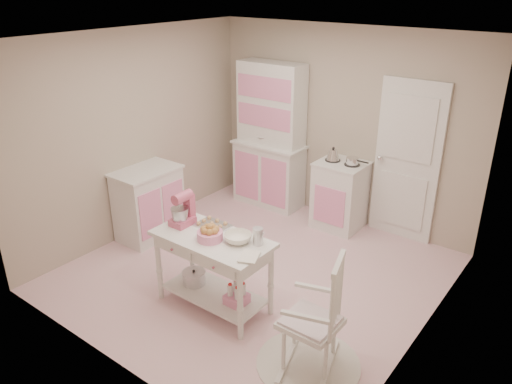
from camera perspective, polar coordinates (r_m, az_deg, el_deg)
room_shell at (r=5.12m, az=-0.14°, el=6.56°), size 3.84×3.84×2.62m
door at (r=6.47m, az=16.88°, el=3.33°), size 0.82×0.05×2.04m
hutch at (r=7.15m, az=1.54°, el=6.42°), size 1.06×0.50×2.08m
stove at (r=6.72m, az=9.56°, el=-0.33°), size 0.62×0.57×0.92m
base_cabinet at (r=6.53m, az=-12.18°, el=-1.27°), size 0.54×0.84×0.92m
lace_rug at (r=4.66m, az=5.99°, el=-18.91°), size 0.92×0.92×0.01m
rocking_chair at (r=4.32m, az=6.30°, el=-13.57°), size 0.67×0.83×1.10m
work_table at (r=5.10m, az=-4.89°, el=-9.11°), size 1.20×0.60×0.80m
stand_mixer at (r=5.10m, az=-8.49°, el=-1.99°), size 0.20×0.28×0.34m
cookie_tray at (r=5.10m, az=-4.96°, el=-3.82°), size 0.34×0.24×0.02m
bread_basket at (r=4.83m, az=-5.29°, el=-4.99°), size 0.25×0.25×0.09m
mixing_bowl at (r=4.78m, az=-2.09°, el=-5.28°), size 0.27×0.27×0.08m
metal_pitcher at (r=4.72m, az=0.22°, el=-5.09°), size 0.10×0.10×0.17m
recipe_book at (r=4.56m, az=-1.82°, el=-7.29°), size 0.24×0.27×0.02m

